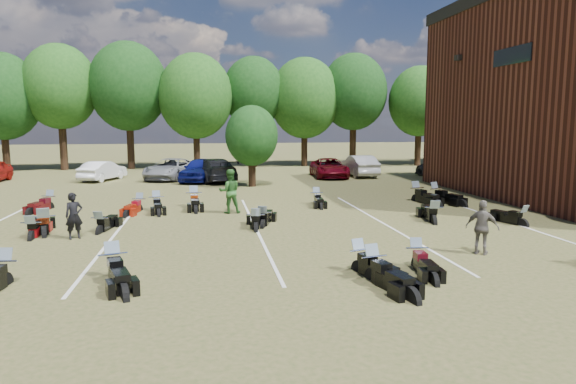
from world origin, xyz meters
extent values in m
plane|color=brown|center=(0.00, 0.00, 0.00)|extent=(160.00, 160.00, 0.00)
imported|color=silver|center=(-11.67, 20.33, 0.66)|extent=(2.75, 4.21, 1.31)
imported|color=gray|center=(-7.17, 20.34, 0.71)|extent=(4.00, 5.65, 1.43)
imported|color=black|center=(-4.33, 18.57, 0.77)|extent=(3.54, 5.69, 1.54)
imported|color=navy|center=(-5.13, 18.71, 0.79)|extent=(3.16, 4.99, 1.58)
imported|color=silver|center=(6.25, 20.25, 0.76)|extent=(1.73, 4.66, 1.52)
imported|color=#5C0510|center=(3.88, 19.77, 0.68)|extent=(2.51, 4.99, 1.35)
imported|color=#393B3F|center=(11.98, 18.54, 0.71)|extent=(3.15, 5.20, 1.41)
imported|color=black|center=(-9.21, 2.25, 0.79)|extent=(0.68, 0.60, 1.58)
imported|color=#2A5F23|center=(-3.80, 6.38, 0.96)|extent=(0.97, 0.78, 1.91)
imported|color=#615B53|center=(3.28, -1.84, 0.82)|extent=(0.98, 0.93, 1.64)
cube|color=black|center=(9.35, 12.00, 7.50)|extent=(0.30, 0.40, 0.30)
cube|color=black|center=(9.47, 7.00, 7.00)|extent=(0.06, 3.00, 0.80)
cylinder|color=black|center=(-21.00, 29.00, 2.04)|extent=(0.58, 0.58, 4.08)
cylinder|color=black|center=(-16.00, 29.00, 2.04)|extent=(0.58, 0.58, 4.08)
ellipsoid|color=#1E4C19|center=(-16.00, 29.00, 6.33)|extent=(6.00, 6.00, 6.90)
cylinder|color=black|center=(-11.00, 29.00, 2.04)|extent=(0.57, 0.58, 4.08)
ellipsoid|color=#1E4C19|center=(-11.00, 29.00, 6.33)|extent=(6.00, 6.00, 6.90)
cylinder|color=black|center=(-6.00, 29.00, 2.04)|extent=(0.57, 0.58, 4.08)
ellipsoid|color=#1E4C19|center=(-6.00, 29.00, 6.33)|extent=(6.00, 6.00, 6.90)
cylinder|color=black|center=(-1.00, 29.00, 2.04)|extent=(0.58, 0.58, 4.08)
ellipsoid|color=#1E4C19|center=(-1.00, 29.00, 6.33)|extent=(6.00, 6.00, 6.90)
cylinder|color=black|center=(4.00, 29.00, 2.04)|extent=(0.57, 0.58, 4.08)
ellipsoid|color=#1E4C19|center=(4.00, 29.00, 6.33)|extent=(6.00, 6.00, 6.90)
cylinder|color=black|center=(9.00, 29.00, 2.04)|extent=(0.57, 0.58, 4.08)
ellipsoid|color=#1E4C19|center=(9.00, 29.00, 6.33)|extent=(6.00, 6.00, 6.90)
cylinder|color=black|center=(14.00, 29.00, 2.04)|extent=(0.57, 0.58, 4.08)
ellipsoid|color=#1E4C19|center=(14.00, 29.00, 6.33)|extent=(6.00, 6.00, 6.90)
cylinder|color=black|center=(19.00, 29.00, 2.04)|extent=(0.58, 0.58, 4.08)
ellipsoid|color=#1E4C19|center=(19.00, 29.00, 6.33)|extent=(6.00, 6.00, 6.90)
cylinder|color=black|center=(24.00, 29.00, 2.04)|extent=(0.58, 0.58, 4.08)
ellipsoid|color=#1E4C19|center=(24.00, 29.00, 6.33)|extent=(6.00, 6.00, 6.90)
cylinder|color=black|center=(-2.00, 15.50, 0.95)|extent=(0.24, 0.24, 1.90)
sphere|color=#1E4C19|center=(-2.00, 15.50, 3.10)|extent=(3.20, 3.20, 3.20)
cube|color=silver|center=(-8.00, 3.00, 0.01)|extent=(0.10, 14.00, 0.01)
cube|color=silver|center=(-3.00, 3.00, 0.01)|extent=(0.10, 14.00, 0.01)
cube|color=silver|center=(2.00, 3.00, 0.01)|extent=(0.10, 14.00, 0.01)
cube|color=silver|center=(7.00, 3.00, 0.01)|extent=(0.10, 14.00, 0.01)
camera|label=1|loc=(-4.79, -15.66, 3.93)|focal=32.00mm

